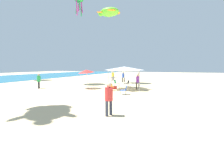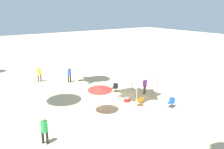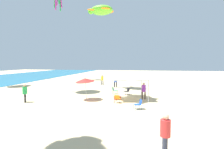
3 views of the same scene
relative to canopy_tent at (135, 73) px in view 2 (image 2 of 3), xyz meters
name	(u,v)px [view 2 (image 2 of 3)]	position (x,y,z in m)	size (l,w,h in m)	color
ground	(118,96)	(1.32, 0.96, -2.42)	(120.00, 120.00, 0.10)	#D6BC8C
canopy_tent	(135,73)	(0.00, 0.00, 0.00)	(3.69, 4.06, 2.65)	#B7B7BC
beach_umbrella	(100,88)	(-1.06, 4.47, -0.29)	(1.99, 1.97, 2.40)	silver
folding_chair_near_cooler	(140,101)	(-1.82, 0.92, -1.90)	(0.69, 0.61, 0.82)	black
folding_chair_facing_ocean	(171,102)	(-3.54, -1.11, -1.90)	(0.70, 0.76, 0.82)	black
folding_chair_left_of_tent	(115,87)	(2.51, 0.41, -1.90)	(0.78, 0.81, 0.82)	black
folding_chair_right_of_tent	(101,89)	(2.65, 1.99, -1.90)	(0.55, 0.63, 0.82)	black
cooler_box	(127,99)	(-0.36, 1.16, -2.17)	(0.70, 0.74, 0.40)	red
person_near_umbrella	(44,128)	(-3.14, 9.87, -1.32)	(0.43, 0.43, 1.80)	black
person_far_stroller	(69,73)	(8.08, 2.72, -1.34)	(0.42, 0.46, 1.76)	black
person_beachcomber	(145,84)	(0.29, -1.55, -1.33)	(0.42, 0.44, 1.78)	brown
person_watching_sky	(39,73)	(10.23, 5.41, -1.35)	(0.41, 0.47, 1.74)	#33384C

